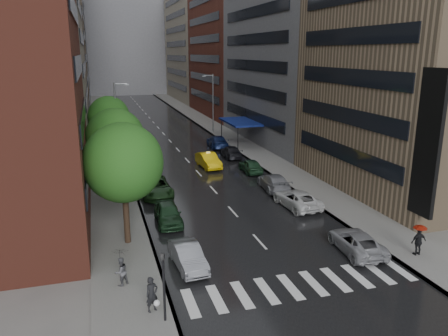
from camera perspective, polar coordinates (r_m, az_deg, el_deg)
The scene contains 21 objects.
ground at distance 26.82m, azimuth 7.82°, elevation -12.92°, with size 220.00×220.00×0.00m, color gray.
road at distance 73.28m, azimuth -8.37°, elevation 4.99°, with size 14.00×140.00×0.01m, color black.
sidewalk_left at distance 72.58m, azimuth -15.44°, elevation 4.57°, with size 4.00×140.00×0.15m, color gray.
sidewalk_right at distance 75.03m, azimuth -1.53°, elevation 5.43°, with size 4.00×140.00×0.15m, color gray.
crosswalk at distance 25.32m, azimuth 10.15°, elevation -14.80°, with size 13.15×2.80×0.01m.
buildings_left at distance 80.52m, azimuth -20.87°, elevation 16.52°, with size 8.00×108.00×38.00m.
buildings_right at distance 82.16m, azimuth 1.35°, elevation 16.73°, with size 8.05×109.10×36.00m.
building_far at distance 139.91m, azimuth -12.86°, elevation 16.03°, with size 40.00×14.00×32.00m, color slate.
tree_near at distance 28.55m, azimuth -13.04°, elevation 0.66°, with size 5.15×5.15×8.21m.
tree_mid at distance 38.39m, azimuth -14.03°, elevation 3.89°, with size 4.96×4.96×7.91m.
tree_far at distance 52.60m, azimuth -14.81°, elevation 6.48°, with size 4.76×4.76×7.58m.
taxi at distance 48.48m, azimuth -2.06°, elevation 1.01°, with size 1.71×4.89×1.61m, color #E2B80B.
parked_cars_left at distance 39.50m, azimuth -8.95°, elevation -2.49°, with size 2.78×30.92×1.57m.
parked_cars_right at distance 44.06m, azimuth 4.71°, elevation -0.56°, with size 2.76×38.54×1.60m.
ped_bag_walker at distance 22.39m, azimuth -9.37°, elevation -16.04°, with size 0.77×0.65×1.80m.
ped_black_umbrella at distance 24.72m, azimuth -13.37°, elevation -12.13°, with size 0.99×0.98×2.09m.
ped_red_umbrella at distance 29.99m, azimuth 24.13°, elevation -8.26°, with size 1.05×0.82×2.01m.
traffic_light at distance 21.02m, azimuth -7.88°, elevation -14.39°, with size 0.18×0.15×3.45m.
street_lamp_left at distance 52.11m, azimuth -13.80°, elevation 6.15°, with size 1.74×0.22×9.00m.
street_lamp_right at distance 69.26m, azimuth -1.51°, elevation 8.65°, with size 1.74×0.22×9.00m.
awning at distance 60.36m, azimuth 2.14°, elevation 6.03°, with size 4.00×8.00×3.12m.
Camera 1 is at (-10.07, -21.50, 12.48)m, focal length 35.00 mm.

